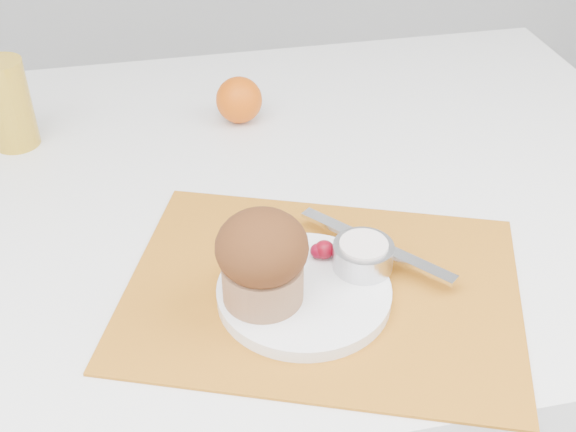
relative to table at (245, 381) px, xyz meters
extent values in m
cube|color=white|center=(0.00, 0.00, 0.00)|extent=(1.20, 0.80, 0.75)
cube|color=#BB6D19|center=(0.06, -0.21, 0.38)|extent=(0.49, 0.42, 0.00)
cylinder|color=white|center=(0.04, -0.22, 0.39)|extent=(0.23, 0.23, 0.01)
cylinder|color=#B9B9BD|center=(0.11, -0.20, 0.41)|extent=(0.07, 0.07, 0.03)
cylinder|color=white|center=(0.11, -0.20, 0.42)|extent=(0.05, 0.05, 0.01)
ellipsoid|color=#57020D|center=(0.07, -0.18, 0.40)|extent=(0.02, 0.02, 0.02)
ellipsoid|color=#550212|center=(0.07, -0.18, 0.40)|extent=(0.02, 0.02, 0.02)
cube|color=silver|center=(0.13, -0.17, 0.40)|extent=(0.14, 0.16, 0.00)
sphere|color=#DF5607|center=(0.03, 0.16, 0.41)|extent=(0.07, 0.07, 0.07)
cylinder|color=gold|center=(-0.28, 0.16, 0.44)|extent=(0.06, 0.06, 0.12)
cylinder|color=#A57450|center=(0.00, -0.23, 0.41)|extent=(0.10, 0.10, 0.04)
ellipsoid|color=#321609|center=(0.00, -0.23, 0.46)|extent=(0.09, 0.09, 0.07)
camera|label=1|loc=(-0.09, -0.75, 0.89)|focal=45.00mm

